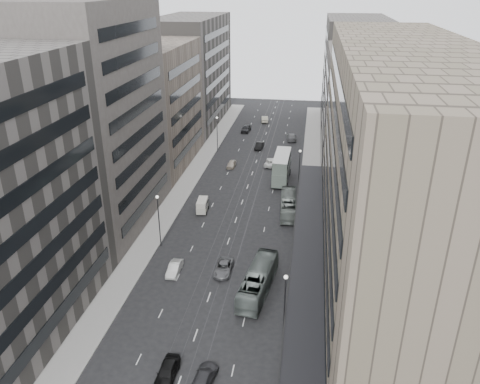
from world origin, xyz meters
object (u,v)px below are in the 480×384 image
Objects in this scene: sedan_0 at (167,372)px; sedan_2 at (224,268)px; bus_near at (258,280)px; pedestrian at (303,353)px; panel_van at (202,205)px; double_decker at (282,167)px; sedan_1 at (174,268)px; bus_far at (288,205)px.

sedan_0 reaches higher than sedan_2.
pedestrian is (6.03, -11.07, -0.68)m from bus_near.
double_decker is at bearing 47.25° from panel_van.
double_decker reaches higher than pedestrian.
sedan_1 is (-4.44, 17.96, -0.09)m from sedan_0.
bus_near is 11.95m from sedan_1.
sedan_0 is at bearing -21.18° from pedestrian.
sedan_0 is (-7.23, -15.58, -0.86)m from bus_near.
double_decker reaches higher than bus_far.
sedan_1 is at bearing 52.42° from bus_far.
double_decker is at bearing 70.56° from sedan_1.
sedan_0 is at bearing -96.92° from double_decker.
double_decker is 6.35× the size of pedestrian.
pedestrian is at bearing -81.86° from double_decker.
sedan_2 is (2.08, 19.15, -0.10)m from sedan_0.
double_decker is 2.75× the size of panel_van.
bus_near is 6.34m from sedan_2.
sedan_0 is 2.82× the size of pedestrian.
panel_van is (-14.53, -1.91, -0.26)m from bus_far.
double_decker is at bearing -83.98° from bus_far.
sedan_1 reaches higher than sedan_2.
sedan_2 is 18.42m from pedestrian.
sedan_1 is at bearing -107.97° from double_decker.
bus_near is 17.19m from sedan_0.
sedan_2 is at bearing -92.61° from pedestrian.
sedan_2 is (6.95, -17.39, -0.57)m from panel_van.
panel_van is at bearing -52.40° from bus_near.
double_decker reaches higher than bus_near.
panel_van is at bearing 4.46° from bus_far.
bus_near is 1.15× the size of double_decker.
double_decker is 36.32m from sedan_1.
sedan_2 is (6.53, 1.19, -0.02)m from sedan_1.
sedan_0 is 1.09× the size of sedan_1.
sedan_2 is (-7.58, -19.30, -0.83)m from bus_far.
sedan_2 is 3.00× the size of pedestrian.
bus_far reaches higher than panel_van.
bus_near is 2.59× the size of sedan_0.
bus_far is 13.99m from double_decker.
double_decker is (0.25, 36.61, 1.35)m from bus_near.
panel_van is 0.82× the size of sedan_0.
bus_near is at bearing 65.78° from sedan_0.
panel_van is 0.89× the size of sedan_1.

